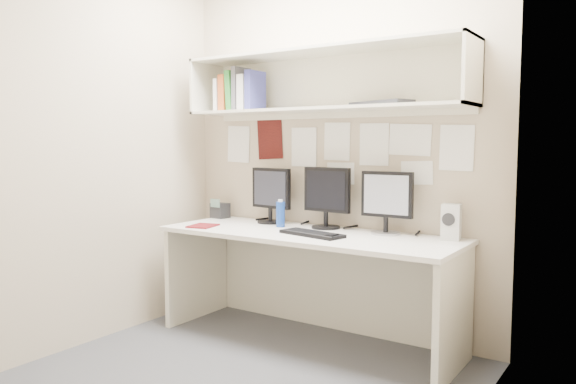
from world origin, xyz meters
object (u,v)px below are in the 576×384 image
Objects in this scene: keyboard at (312,234)px; speaker at (451,222)px; monitor_left at (271,192)px; desk_phone at (220,210)px; desk at (308,287)px; maroon_notebook at (203,226)px; monitor_right at (387,199)px; monitor_center at (327,195)px.

speaker reaches higher than keyboard.
monitor_left is 2.64× the size of desk_phone.
desk is 0.77m from monitor_left.
speaker is at bearing 5.54° from desk_phone.
monitor_left is at bearing 42.81° from maroon_notebook.
desk is 0.77m from monitor_right.
monitor_left is at bearing -175.48° from monitor_center.
desk is at bearing -173.55° from speaker.
desk is 5.01× the size of monitor_right.
speaker is at bearing 7.15° from monitor_left.
speaker reaches higher than desk.
speaker is at bearing 5.38° from monitor_center.
monitor_center is (0.46, -0.00, 0.01)m from monitor_left.
monitor_right is 0.53m from keyboard.
monitor_left reaches higher than desk.
monitor_left is 2.00× the size of maroon_notebook.
monitor_right reaches higher than desk_phone.
desk_phone reaches higher than keyboard.
keyboard is (0.54, -0.31, -0.21)m from monitor_left.
keyboard is at bearing -5.72° from maroon_notebook.
monitor_right reaches higher than desk.
monitor_left is 0.90m from monitor_right.
desk_phone is at bearing -173.49° from monitor_left.
desk_phone is (-0.49, 0.00, -0.16)m from monitor_left.
keyboard is 1.08m from desk_phone.
keyboard reaches higher than desk.
keyboard is at bearing -72.07° from monitor_center.
speaker is 1.66m from maroon_notebook.
desk_phone reaches higher than desk.
keyboard is 2.18× the size of maroon_notebook.
monitor_center reaches higher than keyboard.
maroon_notebook is (-0.75, -0.42, -0.22)m from monitor_center.
desk is at bearing 2.18° from maroon_notebook.
monitor_center is at bearing 115.14° from keyboard.
speaker is at bearing 34.58° from keyboard.
maroon_notebook is at bearing -161.07° from monitor_right.
maroon_notebook is (-0.29, -0.42, -0.22)m from monitor_left.
desk_phone is at bearing 179.62° from monitor_right.
monitor_right reaches higher than keyboard.
monitor_right is (0.45, 0.22, 0.59)m from desk.
maroon_notebook is at bearing -117.86° from monitor_left.
monitor_right is (0.44, 0.00, -0.01)m from monitor_center.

